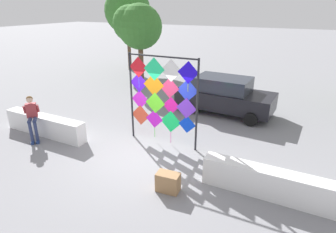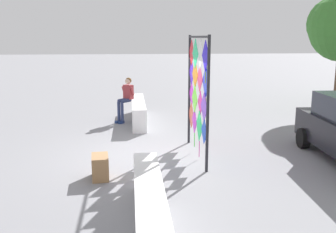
# 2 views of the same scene
# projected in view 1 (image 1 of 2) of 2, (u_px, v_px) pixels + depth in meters

# --- Properties ---
(ground) EXTENTS (120.00, 120.00, 0.00)m
(ground) POSITION_uv_depth(u_px,v_px,m) (141.00, 157.00, 9.09)
(ground) COLOR gray
(plaza_ledge_left) EXTENTS (3.66, 0.47, 0.77)m
(plaza_ledge_left) POSITION_uv_depth(u_px,v_px,m) (45.00, 125.00, 10.51)
(plaza_ledge_left) COLOR white
(plaza_ledge_left) RESTS_ON ground
(plaza_ledge_right) EXTENTS (3.66, 0.47, 0.77)m
(plaza_ledge_right) POSITION_uv_depth(u_px,v_px,m) (274.00, 184.00, 7.04)
(plaza_ledge_right) COLOR white
(plaza_ledge_right) RESTS_ON ground
(kite_display_rack) EXTENTS (2.57, 0.11, 3.13)m
(kite_display_rack) POSITION_uv_depth(u_px,v_px,m) (162.00, 94.00, 9.36)
(kite_display_rack) COLOR #232328
(kite_display_rack) RESTS_ON ground
(seated_vendor) EXTENTS (0.76, 0.75, 1.62)m
(seated_vendor) POSITION_uv_depth(u_px,v_px,m) (32.00, 115.00, 9.94)
(seated_vendor) COLOR navy
(seated_vendor) RESTS_ON ground
(parked_car) EXTENTS (4.34, 2.22, 1.65)m
(parked_car) POSITION_uv_depth(u_px,v_px,m) (224.00, 95.00, 12.55)
(parked_car) COLOR black
(parked_car) RESTS_ON ground
(cardboard_box_large) EXTENTS (0.64, 0.41, 0.52)m
(cardboard_box_large) POSITION_uv_depth(u_px,v_px,m) (168.00, 182.00, 7.35)
(cardboard_box_large) COLOR #9E754C
(cardboard_box_large) RESTS_ON ground
(tree_broadleaf) EXTENTS (3.24, 3.68, 5.86)m
(tree_broadleaf) POSITION_uv_depth(u_px,v_px,m) (129.00, 10.00, 19.92)
(tree_broadleaf) COLOR brown
(tree_broadleaf) RESTS_ON ground
(tree_palm_like) EXTENTS (2.98, 2.65, 4.75)m
(tree_palm_like) POSITION_uv_depth(u_px,v_px,m) (137.00, 27.00, 16.56)
(tree_palm_like) COLOR brown
(tree_palm_like) RESTS_ON ground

